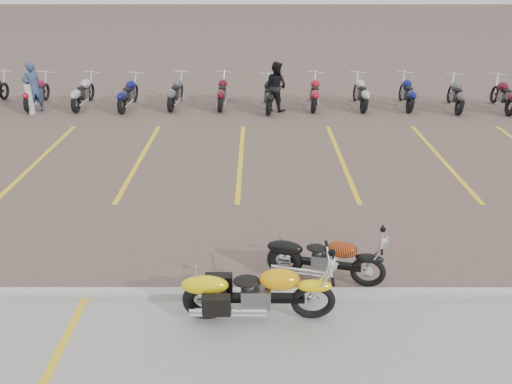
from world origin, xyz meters
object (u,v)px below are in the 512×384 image
at_px(flame_cruiser, 323,260).
at_px(person_a, 33,87).
at_px(bollard, 30,100).
at_px(person_b, 276,86).
at_px(yellow_cruiser, 255,293).

bearing_deg(flame_cruiser, person_a, 144.84).
bearing_deg(bollard, person_a, 75.17).
relative_size(person_a, person_b, 1.01).
distance_m(yellow_cruiser, person_b, 11.19).
height_order(flame_cruiser, person_b, person_b).
xyz_separation_m(yellow_cruiser, flame_cruiser, (1.11, 0.96, -0.06)).
distance_m(yellow_cruiser, flame_cruiser, 1.47).
bearing_deg(person_b, yellow_cruiser, 125.76).
bearing_deg(yellow_cruiser, bollard, 126.49).
xyz_separation_m(person_a, person_b, (8.33, 0.21, -0.01)).
height_order(yellow_cruiser, flame_cruiser, yellow_cruiser).
distance_m(flame_cruiser, person_a, 13.29).
xyz_separation_m(flame_cruiser, person_b, (-0.42, 10.20, 0.44)).
xyz_separation_m(flame_cruiser, bollard, (-8.83, 9.72, 0.10)).
distance_m(yellow_cruiser, person_a, 13.36).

